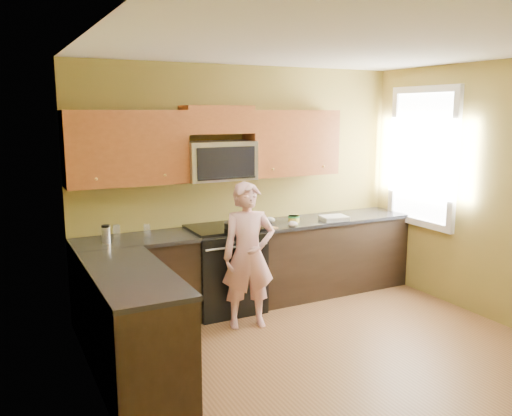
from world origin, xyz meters
TOP-DOWN VIEW (x-y plane):
  - floor at (0.00, 0.00)m, footprint 4.00×4.00m
  - ceiling at (0.00, 0.00)m, footprint 4.00×4.00m
  - wall_back at (0.00, 2.00)m, footprint 4.00×0.00m
  - wall_left at (-2.00, 0.00)m, footprint 0.00×4.00m
  - wall_right at (2.00, 0.00)m, footprint 0.00×4.00m
  - cabinet_back_run at (0.00, 1.70)m, footprint 4.00×0.60m
  - cabinet_left_run at (-1.70, 0.60)m, footprint 0.60×1.60m
  - countertop_back at (0.00, 1.69)m, footprint 4.00×0.62m
  - countertop_left at (-1.69, 0.60)m, footprint 0.62×1.60m
  - stove at (-0.40, 1.68)m, footprint 0.76×0.65m
  - microwave at (-0.40, 1.80)m, footprint 0.76×0.40m
  - upper_cab_left at (-1.39, 1.83)m, footprint 1.22×0.33m
  - upper_cab_right at (0.54, 1.83)m, footprint 1.12×0.33m
  - upper_cab_over_mw at (-0.40, 1.83)m, footprint 0.76×0.33m
  - window at (1.98, 1.20)m, footprint 0.06×1.06m
  - woman at (-0.36, 1.15)m, footprint 0.62×0.48m
  - frying_pan at (-0.30, 1.55)m, footprint 0.30×0.50m
  - butter_tub at (0.47, 1.65)m, footprint 0.15×0.15m
  - toast_slice at (0.07, 1.47)m, footprint 0.14×0.14m
  - napkin_a at (0.34, 1.45)m, footprint 0.13×0.13m
  - napkin_b at (0.21, 1.75)m, footprint 0.15×0.16m
  - dish_towel at (0.95, 1.53)m, footprint 0.33×0.28m
  - travel_mug at (-1.67, 1.64)m, footprint 0.10×0.10m
  - glass_b at (-1.52, 1.87)m, footprint 0.08×0.08m
  - glass_c at (-1.23, 1.75)m, footprint 0.09×0.09m

SIDE VIEW (x-z plane):
  - floor at x=0.00m, z-range 0.00..0.00m
  - cabinet_back_run at x=0.00m, z-range 0.00..0.88m
  - cabinet_left_run at x=-1.70m, z-range 0.00..0.88m
  - stove at x=-0.40m, z-range 0.00..0.95m
  - woman at x=-0.36m, z-range 0.00..1.50m
  - countertop_back at x=0.00m, z-range 0.88..0.92m
  - countertop_left at x=-1.69m, z-range 0.88..0.92m
  - butter_tub at x=0.47m, z-range 0.87..0.97m
  - travel_mug at x=-1.67m, z-range 0.83..1.01m
  - toast_slice at x=0.07m, z-range 0.92..0.93m
  - dish_towel at x=0.95m, z-range 0.92..0.97m
  - frying_pan at x=-0.30m, z-range 0.92..0.98m
  - napkin_a at x=0.34m, z-range 0.92..0.98m
  - napkin_b at x=0.21m, z-range 0.92..0.99m
  - glass_b at x=-1.52m, z-range 0.92..1.04m
  - glass_c at x=-1.23m, z-range 0.92..1.04m
  - wall_back at x=0.00m, z-range -0.65..3.35m
  - wall_left at x=-2.00m, z-range -0.65..3.35m
  - wall_right at x=2.00m, z-range -0.65..3.35m
  - microwave at x=-0.40m, z-range 1.24..1.66m
  - upper_cab_left at x=-1.39m, z-range 1.07..1.82m
  - upper_cab_right at x=0.54m, z-range 1.07..1.82m
  - window at x=1.98m, z-range 0.82..2.48m
  - upper_cab_over_mw at x=-0.40m, z-range 1.95..2.25m
  - ceiling at x=0.00m, z-range 2.70..2.70m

